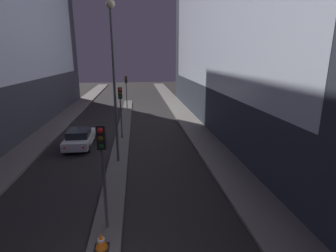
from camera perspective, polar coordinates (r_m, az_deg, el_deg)
building_right at (r=26.91m, az=15.48°, el=24.87°), size 6.01×38.31×23.18m
median_strip at (r=24.43m, az=-9.67°, el=-1.08°), size 1.20×33.86×0.14m
traffic_light_near at (r=9.98m, az=-14.13°, el=-5.98°), size 0.32×0.42×4.19m
traffic_light_mid at (r=21.46m, az=-10.32°, el=5.33°), size 0.32×0.42×4.19m
traffic_light_far at (r=34.41m, az=-9.09°, el=8.92°), size 0.32×0.42×4.19m
street_lamp at (r=16.22m, az=-11.88°, el=14.05°), size 0.52×0.52×9.68m
traffic_cone_near at (r=10.31m, az=-14.33°, el=-23.08°), size 0.53×0.53×0.61m
car_left_lane at (r=21.00m, az=-18.62°, el=-2.44°), size 1.79×4.32×1.43m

